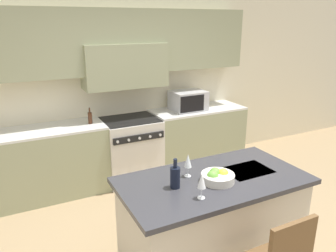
% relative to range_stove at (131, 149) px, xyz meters
% --- Properties ---
extents(back_cabinetry, '(10.00, 0.46, 2.70)m').
position_rel_range_stove_xyz_m(back_cabinetry, '(-0.00, 0.27, 1.15)').
color(back_cabinetry, beige).
rests_on(back_cabinetry, ground_plane).
extents(back_counter, '(3.76, 0.62, 0.93)m').
position_rel_range_stove_xyz_m(back_counter, '(-0.00, 0.02, 0.01)').
color(back_counter, gray).
rests_on(back_counter, ground_plane).
extents(range_stove, '(0.79, 0.70, 0.92)m').
position_rel_range_stove_xyz_m(range_stove, '(0.00, 0.00, 0.00)').
color(range_stove, beige).
rests_on(range_stove, ground_plane).
extents(microwave, '(0.51, 0.41, 0.30)m').
position_rel_range_stove_xyz_m(microwave, '(0.96, 0.02, 0.62)').
color(microwave, '#B7B7BC').
rests_on(microwave, back_counter).
extents(kitchen_island, '(1.71, 0.90, 0.89)m').
position_rel_range_stove_xyz_m(kitchen_island, '(0.05, -2.02, -0.01)').
color(kitchen_island, beige).
rests_on(kitchen_island, ground_plane).
extents(wine_bottle, '(0.09, 0.09, 0.26)m').
position_rel_range_stove_xyz_m(wine_bottle, '(-0.34, -2.01, 0.53)').
color(wine_bottle, black).
rests_on(wine_bottle, kitchen_island).
extents(wine_glass_near, '(0.07, 0.07, 0.22)m').
position_rel_range_stove_xyz_m(wine_glass_near, '(-0.23, -2.26, 0.58)').
color(wine_glass_near, white).
rests_on(wine_glass_near, kitchen_island).
extents(wine_glass_far, '(0.07, 0.07, 0.22)m').
position_rel_range_stove_xyz_m(wine_glass_far, '(-0.14, -1.88, 0.58)').
color(wine_glass_far, white).
rests_on(wine_glass_far, kitchen_island).
extents(fruit_bowl, '(0.29, 0.29, 0.11)m').
position_rel_range_stove_xyz_m(fruit_bowl, '(0.05, -2.08, 0.48)').
color(fruit_bowl, silver).
rests_on(fruit_bowl, kitchen_island).
extents(oil_bottle_on_counter, '(0.05, 0.05, 0.22)m').
position_rel_range_stove_xyz_m(oil_bottle_on_counter, '(-0.56, -0.01, 0.55)').
color(oil_bottle_on_counter, '#422314').
rests_on(oil_bottle_on_counter, back_counter).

